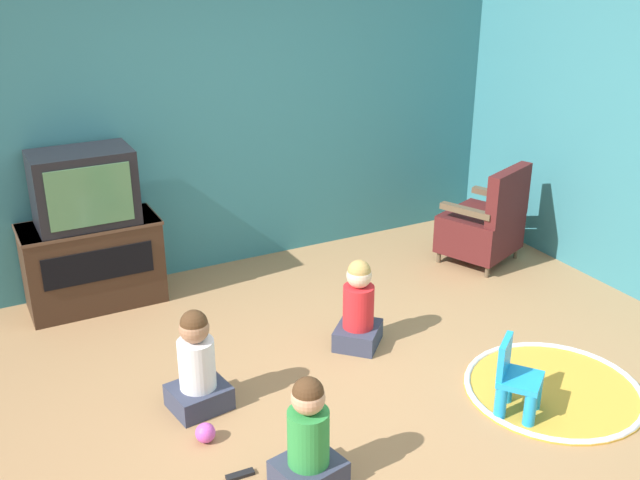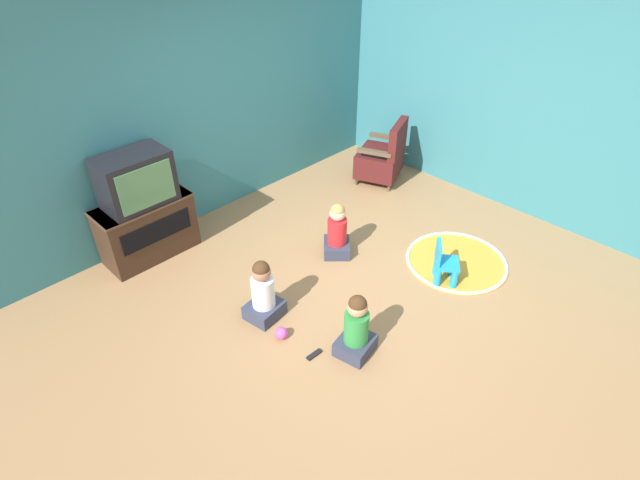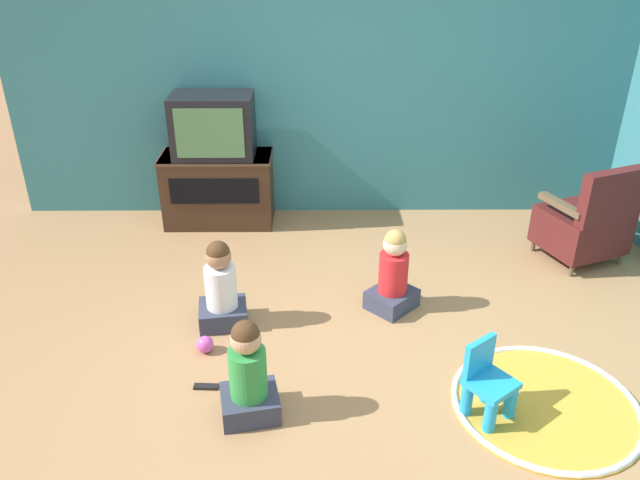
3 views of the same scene
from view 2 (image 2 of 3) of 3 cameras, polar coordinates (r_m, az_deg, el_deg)
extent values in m
plane|color=#9E754C|center=(5.07, 4.17, -5.56)|extent=(30.00, 30.00, 0.00)
cube|color=teal|center=(5.82, -14.29, 14.66)|extent=(5.65, 0.12, 2.69)
cube|color=teal|center=(6.25, 23.50, 14.30)|extent=(0.12, 5.36, 2.69)
cube|color=#382316|center=(5.64, -19.15, 1.24)|extent=(0.97, 0.45, 0.65)
cube|color=#503626|center=(5.48, -19.78, 3.94)|extent=(0.99, 0.46, 0.02)
cube|color=black|center=(5.42, -18.13, 0.96)|extent=(0.78, 0.01, 0.23)
cube|color=black|center=(5.34, -20.35, 6.49)|extent=(0.70, 0.43, 0.54)
cube|color=#47754C|center=(5.16, -19.21, 5.70)|extent=(0.57, 0.02, 0.42)
cylinder|color=brown|center=(7.22, 5.49, 8.50)|extent=(0.04, 0.04, 0.10)
cylinder|color=brown|center=(6.79, 4.16, 6.72)|extent=(0.04, 0.04, 0.10)
cylinder|color=brown|center=(7.12, 9.01, 7.79)|extent=(0.04, 0.04, 0.10)
cylinder|color=brown|center=(6.69, 7.87, 5.94)|extent=(0.04, 0.04, 0.10)
cube|color=#4C1919|center=(6.85, 6.76, 8.82)|extent=(0.75, 0.72, 0.32)
cube|color=#4C1919|center=(6.64, 8.90, 11.33)|extent=(0.56, 0.30, 0.43)
cube|color=brown|center=(6.97, 7.56, 11.63)|extent=(0.24, 0.45, 0.05)
cube|color=brown|center=(6.51, 6.23, 9.92)|extent=(0.24, 0.45, 0.05)
cylinder|color=#1E99DB|center=(5.17, 15.12, -4.20)|extent=(0.07, 0.07, 0.25)
cylinder|color=#1E99DB|center=(5.31, 14.96, -2.97)|extent=(0.07, 0.07, 0.25)
cylinder|color=#1E99DB|center=(5.15, 13.30, -4.08)|extent=(0.07, 0.07, 0.25)
cylinder|color=#1E99DB|center=(5.28, 13.19, -2.85)|extent=(0.07, 0.07, 0.25)
cube|color=#1E99DB|center=(5.16, 14.31, -2.59)|extent=(0.34, 0.34, 0.04)
cube|color=#1E99DB|center=(5.07, 13.38, -1.38)|extent=(0.20, 0.16, 0.22)
cylinder|color=gold|center=(5.59, 15.30, -2.38)|extent=(1.09, 1.09, 0.01)
torus|color=silver|center=(5.58, 15.31, -2.34)|extent=(1.08, 1.08, 0.04)
cube|color=#33384C|center=(4.44, 4.05, -11.91)|extent=(0.37, 0.34, 0.14)
cylinder|color=#2D8C3F|center=(4.27, 4.17, -9.91)|extent=(0.21, 0.21, 0.30)
sphere|color=tan|center=(4.11, 4.31, -7.65)|extent=(0.17, 0.17, 0.17)
sphere|color=#472D19|center=(4.09, 4.33, -7.35)|extent=(0.16, 0.16, 0.16)
cube|color=#33384C|center=(5.49, 1.92, -0.86)|extent=(0.42, 0.42, 0.14)
cylinder|color=red|center=(5.36, 1.97, 1.02)|extent=(0.21, 0.21, 0.30)
sphere|color=beige|center=(5.23, 2.02, 3.08)|extent=(0.17, 0.17, 0.17)
sphere|color=tan|center=(5.21, 2.03, 3.36)|extent=(0.16, 0.16, 0.16)
cube|color=#33384C|center=(4.76, -6.35, -7.94)|extent=(0.36, 0.33, 0.14)
cylinder|color=silver|center=(4.61, -6.53, -5.92)|extent=(0.21, 0.21, 0.31)
sphere|color=#9E7051|center=(4.45, -6.73, -3.66)|extent=(0.17, 0.17, 0.17)
sphere|color=#472D19|center=(4.44, -6.76, -3.36)|extent=(0.16, 0.16, 0.16)
sphere|color=#CC4CB2|center=(4.55, -4.43, -10.57)|extent=(0.11, 0.11, 0.11)
cube|color=black|center=(4.44, -0.67, -12.97)|extent=(0.15, 0.05, 0.02)
camera|label=1|loc=(1.48, 68.79, -21.33)|focal=42.00mm
camera|label=3|loc=(2.95, 58.13, 2.46)|focal=35.00mm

